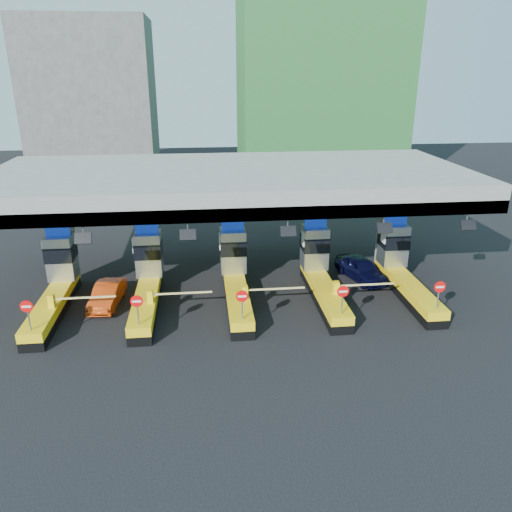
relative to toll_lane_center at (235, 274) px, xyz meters
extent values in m
plane|color=black|center=(0.00, -0.28, -1.40)|extent=(120.00, 120.00, 0.00)
cube|color=slate|center=(0.00, 2.72, 4.85)|extent=(28.00, 12.00, 1.50)
cube|color=#4C4C49|center=(0.00, -2.98, 4.45)|extent=(28.00, 0.60, 0.70)
cube|color=slate|center=(-10.00, 2.72, 1.35)|extent=(1.00, 1.00, 5.50)
cube|color=slate|center=(0.00, 2.72, 1.35)|extent=(1.00, 1.00, 5.50)
cube|color=slate|center=(10.00, 2.72, 1.35)|extent=(1.00, 1.00, 5.50)
cylinder|color=slate|center=(-7.50, -2.98, 3.85)|extent=(0.06, 0.06, 0.50)
cube|color=black|center=(-7.50, -3.18, 3.50)|extent=(0.80, 0.38, 0.54)
cylinder|color=slate|center=(-2.50, -2.98, 3.85)|extent=(0.06, 0.06, 0.50)
cube|color=black|center=(-2.50, -3.18, 3.50)|extent=(0.80, 0.38, 0.54)
cylinder|color=slate|center=(2.50, -2.98, 3.85)|extent=(0.06, 0.06, 0.50)
cube|color=black|center=(2.50, -3.18, 3.50)|extent=(0.80, 0.38, 0.54)
cylinder|color=slate|center=(7.50, -2.98, 3.85)|extent=(0.06, 0.06, 0.50)
cube|color=black|center=(7.50, -3.18, 3.50)|extent=(0.80, 0.38, 0.54)
cylinder|color=slate|center=(12.00, -2.98, 3.85)|extent=(0.06, 0.06, 0.50)
cube|color=black|center=(12.00, -3.18, 3.50)|extent=(0.80, 0.38, 0.54)
cube|color=black|center=(-10.00, -1.28, -1.15)|extent=(1.20, 8.00, 0.50)
cube|color=#E5B70C|center=(-10.00, -1.28, -0.65)|extent=(1.20, 8.00, 0.50)
cube|color=#9EA3A8|center=(-10.00, 1.52, 0.90)|extent=(1.50, 1.50, 2.60)
cube|color=black|center=(-10.00, 1.50, 1.20)|extent=(1.56, 1.56, 0.90)
cube|color=#0C2DBF|center=(-10.00, 1.52, 2.48)|extent=(1.30, 0.35, 0.55)
cube|color=white|center=(-10.80, 1.22, 1.60)|extent=(0.06, 0.70, 0.90)
cylinder|color=slate|center=(-10.00, -4.88, 0.25)|extent=(0.07, 0.07, 1.30)
cylinder|color=red|center=(-10.00, -4.91, 0.85)|extent=(0.60, 0.04, 0.60)
cube|color=white|center=(-10.00, -4.93, 0.85)|extent=(0.42, 0.02, 0.10)
cube|color=#E5B70C|center=(-9.65, -2.48, -0.05)|extent=(0.30, 0.35, 0.70)
cube|color=white|center=(-8.00, -2.48, 0.05)|extent=(3.20, 0.08, 0.08)
cube|color=black|center=(-5.00, -1.28, -1.15)|extent=(1.20, 8.00, 0.50)
cube|color=#E5B70C|center=(-5.00, -1.28, -0.65)|extent=(1.20, 8.00, 0.50)
cube|color=#9EA3A8|center=(-5.00, 1.52, 0.90)|extent=(1.50, 1.50, 2.60)
cube|color=black|center=(-5.00, 1.50, 1.20)|extent=(1.56, 1.56, 0.90)
cube|color=#0C2DBF|center=(-5.00, 1.52, 2.48)|extent=(1.30, 0.35, 0.55)
cube|color=white|center=(-5.80, 1.22, 1.60)|extent=(0.06, 0.70, 0.90)
cylinder|color=slate|center=(-5.00, -4.88, 0.25)|extent=(0.07, 0.07, 1.30)
cylinder|color=red|center=(-5.00, -4.91, 0.85)|extent=(0.60, 0.04, 0.60)
cube|color=white|center=(-5.00, -4.93, 0.85)|extent=(0.42, 0.02, 0.10)
cube|color=#E5B70C|center=(-4.65, -2.48, -0.05)|extent=(0.30, 0.35, 0.70)
cube|color=white|center=(-3.00, -2.48, 0.05)|extent=(3.20, 0.08, 0.08)
cube|color=black|center=(0.00, -1.28, -1.15)|extent=(1.20, 8.00, 0.50)
cube|color=#E5B70C|center=(0.00, -1.28, -0.65)|extent=(1.20, 8.00, 0.50)
cube|color=#9EA3A8|center=(0.00, 1.52, 0.90)|extent=(1.50, 1.50, 2.60)
cube|color=black|center=(0.00, 1.50, 1.20)|extent=(1.56, 1.56, 0.90)
cube|color=#0C2DBF|center=(0.00, 1.52, 2.48)|extent=(1.30, 0.35, 0.55)
cube|color=white|center=(-0.80, 1.22, 1.60)|extent=(0.06, 0.70, 0.90)
cylinder|color=slate|center=(0.00, -4.88, 0.25)|extent=(0.07, 0.07, 1.30)
cylinder|color=red|center=(0.00, -4.91, 0.85)|extent=(0.60, 0.04, 0.60)
cube|color=white|center=(0.00, -4.93, 0.85)|extent=(0.42, 0.02, 0.10)
cube|color=#E5B70C|center=(0.35, -2.48, -0.05)|extent=(0.30, 0.35, 0.70)
cube|color=white|center=(2.00, -2.48, 0.05)|extent=(3.20, 0.08, 0.08)
cube|color=black|center=(5.00, -1.28, -1.15)|extent=(1.20, 8.00, 0.50)
cube|color=#E5B70C|center=(5.00, -1.28, -0.65)|extent=(1.20, 8.00, 0.50)
cube|color=#9EA3A8|center=(5.00, 1.52, 0.90)|extent=(1.50, 1.50, 2.60)
cube|color=black|center=(5.00, 1.50, 1.20)|extent=(1.56, 1.56, 0.90)
cube|color=#0C2DBF|center=(5.00, 1.52, 2.48)|extent=(1.30, 0.35, 0.55)
cube|color=white|center=(4.20, 1.22, 1.60)|extent=(0.06, 0.70, 0.90)
cylinder|color=slate|center=(5.00, -4.88, 0.25)|extent=(0.07, 0.07, 1.30)
cylinder|color=red|center=(5.00, -4.91, 0.85)|extent=(0.60, 0.04, 0.60)
cube|color=white|center=(5.00, -4.93, 0.85)|extent=(0.42, 0.02, 0.10)
cube|color=#E5B70C|center=(5.35, -2.48, -0.05)|extent=(0.30, 0.35, 0.70)
cube|color=white|center=(7.00, -2.48, 0.05)|extent=(3.20, 0.08, 0.08)
cube|color=black|center=(10.00, -1.28, -1.15)|extent=(1.20, 8.00, 0.50)
cube|color=#E5B70C|center=(10.00, -1.28, -0.65)|extent=(1.20, 8.00, 0.50)
cube|color=#9EA3A8|center=(10.00, 1.52, 0.90)|extent=(1.50, 1.50, 2.60)
cube|color=black|center=(10.00, 1.50, 1.20)|extent=(1.56, 1.56, 0.90)
cube|color=#0C2DBF|center=(10.00, 1.52, 2.48)|extent=(1.30, 0.35, 0.55)
cube|color=white|center=(9.20, 1.22, 1.60)|extent=(0.06, 0.70, 0.90)
cylinder|color=slate|center=(10.00, -4.88, 0.25)|extent=(0.07, 0.07, 1.30)
cylinder|color=red|center=(10.00, -4.91, 0.85)|extent=(0.60, 0.04, 0.60)
cube|color=white|center=(10.00, -4.93, 0.85)|extent=(0.42, 0.02, 0.10)
cube|color=#E5B70C|center=(10.35, -2.48, -0.05)|extent=(0.30, 0.35, 0.70)
cube|color=white|center=(12.00, -2.48, 0.05)|extent=(3.20, 0.08, 0.08)
cube|color=#1E5926|center=(12.00, 31.72, 12.60)|extent=(18.00, 12.00, 28.00)
cube|color=#4C4C49|center=(-14.00, 35.72, 7.60)|extent=(14.00, 10.00, 18.00)
imported|color=black|center=(8.08, 1.61, -0.68)|extent=(2.84, 4.50, 1.43)
imported|color=#C33B0F|center=(-7.25, -0.45, -0.77)|extent=(1.71, 3.93, 1.26)
camera|label=1|loc=(-1.74, -26.67, 11.14)|focal=35.00mm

